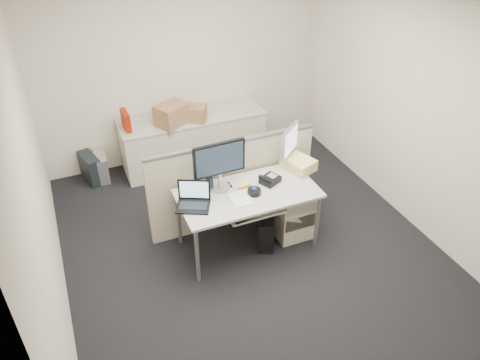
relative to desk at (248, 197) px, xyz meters
name	(u,v)px	position (x,y,z in m)	size (l,w,h in m)	color
floor	(247,244)	(0.00, 0.00, -0.67)	(4.00, 4.50, 0.01)	black
ceiling	(250,0)	(0.00, 0.00, 2.04)	(4.00, 4.50, 0.01)	white
wall_back	(182,66)	(0.00, 2.25, 0.69)	(4.00, 0.02, 2.70)	beige
wall_front	(393,306)	(0.00, -2.25, 0.69)	(4.00, 0.02, 2.70)	beige
wall_left	(35,187)	(-2.00, 0.00, 0.69)	(0.02, 4.50, 2.70)	beige
wall_right	(410,108)	(2.00, 0.00, 0.69)	(0.02, 4.50, 2.70)	beige
desk	(248,197)	(0.00, 0.00, 0.00)	(1.50, 0.75, 0.73)	beige
keyboard_tray	(255,210)	(0.00, -0.18, -0.04)	(0.62, 0.32, 0.02)	beige
drawer_pedestal	(289,207)	(0.55, 0.05, -0.34)	(0.40, 0.55, 0.65)	beige
cubicle_partition	(232,184)	(0.00, 0.45, -0.11)	(2.00, 0.06, 1.10)	#B1AC8C
back_counter	(193,140)	(0.00, 1.93, -0.30)	(2.00, 0.60, 0.72)	beige
monitor_main	(219,167)	(-0.25, 0.18, 0.35)	(0.57, 0.22, 0.57)	black
monitor_small	(289,147)	(0.65, 0.32, 0.31)	(0.40, 0.20, 0.48)	#B7B7BC
laptop	(193,197)	(-0.62, -0.02, 0.19)	(0.34, 0.25, 0.25)	black
trackball	(254,192)	(0.05, -0.05, 0.09)	(0.14, 0.14, 0.06)	black
desk_phone	(270,180)	(0.30, 0.08, 0.10)	(0.20, 0.17, 0.07)	black
paper_stack	(241,199)	(-0.12, -0.08, 0.07)	(0.22, 0.28, 0.01)	silver
sticky_pad	(248,192)	(0.00, 0.00, 0.07)	(0.08, 0.08, 0.01)	yellow
travel_mug	(210,182)	(-0.35, 0.22, 0.15)	(0.08, 0.08, 0.17)	black
banana	(244,186)	(0.00, 0.10, 0.08)	(0.16, 0.04, 0.04)	yellow
cellphone	(228,185)	(-0.14, 0.20, 0.07)	(0.05, 0.10, 0.01)	black
manila_folders	(299,164)	(0.72, 0.20, 0.13)	(0.27, 0.35, 0.13)	#E9D780
keyboard	(252,212)	(-0.05, -0.22, -0.02)	(0.48, 0.17, 0.03)	black
pc_tower_desk	(265,229)	(0.20, -0.05, -0.47)	(0.17, 0.43, 0.40)	black
pc_tower_spare_dark	(90,168)	(-1.45, 2.03, -0.47)	(0.17, 0.42, 0.39)	black
pc_tower_spare_silver	(102,166)	(-1.30, 2.03, -0.48)	(0.16, 0.40, 0.37)	#B7B7BC
cardboard_box_left	(172,115)	(-0.31, 1.81, 0.21)	(0.41, 0.31, 0.31)	#906140
cardboard_box_right	(194,114)	(0.00, 1.81, 0.17)	(0.32, 0.25, 0.23)	#906140
red_binder	(126,121)	(-0.90, 1.92, 0.19)	(0.07, 0.29, 0.27)	#911802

